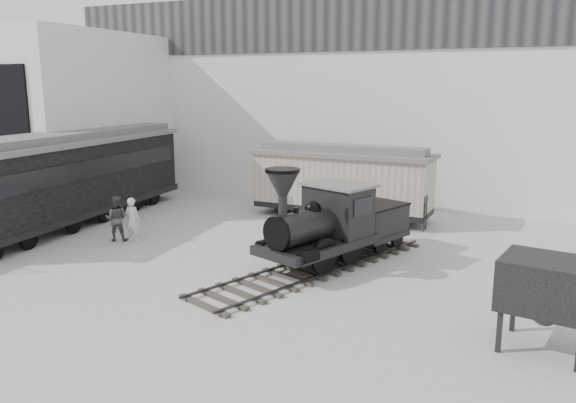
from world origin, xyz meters
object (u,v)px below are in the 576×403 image
at_px(visitor_b, 116,218).
at_px(boxcar, 342,180).
at_px(passenger_coach, 73,177).
at_px(coal_hopper, 547,292).
at_px(locomotive, 331,228).
at_px(visitor_a, 133,220).

bearing_deg(visitor_b, boxcar, -157.82).
distance_m(passenger_coach, coal_hopper, 20.47).
height_order(passenger_coach, visitor_b, passenger_coach).
bearing_deg(locomotive, boxcar, 126.38).
relative_size(locomotive, visitor_b, 5.51).
xyz_separation_m(locomotive, boxcar, (-1.76, 6.99, 0.52)).
height_order(locomotive, coal_hopper, locomotive).
xyz_separation_m(passenger_coach, visitor_b, (3.73, -1.72, -1.23)).
distance_m(boxcar, visitor_a, 9.88).
height_order(visitor_a, visitor_b, visitor_b).
xyz_separation_m(locomotive, passenger_coach, (-12.84, 1.33, 0.83)).
bearing_deg(boxcar, visitor_b, -131.03).
relative_size(locomotive, boxcar, 1.17).
distance_m(passenger_coach, visitor_b, 4.29).
height_order(boxcar, passenger_coach, passenger_coach).
relative_size(passenger_coach, visitor_b, 7.91).
xyz_separation_m(visitor_b, coal_hopper, (15.91, -4.00, 0.55)).
bearing_deg(visitor_b, visitor_a, 164.72).
relative_size(boxcar, visitor_a, 4.78).
xyz_separation_m(boxcar, visitor_b, (-7.35, -7.38, -0.92)).
xyz_separation_m(locomotive, visitor_a, (-8.37, -0.28, -0.41)).
xyz_separation_m(boxcar, passenger_coach, (-11.08, -5.66, 0.31)).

